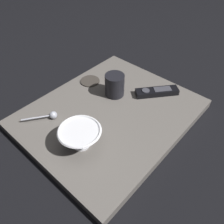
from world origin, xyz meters
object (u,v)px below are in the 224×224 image
(teaspoon, at_px, (51,115))
(cereal_bowl, at_px, (80,137))
(drink_coaster, at_px, (90,81))
(coffee_mug, at_px, (115,85))
(tv_remote_near, at_px, (157,92))

(teaspoon, bearing_deg, cereal_bowl, -93.31)
(cereal_bowl, xyz_separation_m, drink_coaster, (0.27, 0.23, -0.04))
(teaspoon, xyz_separation_m, drink_coaster, (0.26, 0.06, -0.01))
(cereal_bowl, bearing_deg, teaspoon, 86.69)
(coffee_mug, bearing_deg, cereal_bowl, -160.93)
(cereal_bowl, height_order, coffee_mug, coffee_mug)
(coffee_mug, distance_m, tv_remote_near, 0.18)
(cereal_bowl, height_order, tv_remote_near, cereal_bowl)
(coffee_mug, relative_size, drink_coaster, 1.08)
(teaspoon, height_order, tv_remote_near, teaspoon)
(coffee_mug, distance_m, teaspoon, 0.28)
(coffee_mug, bearing_deg, tv_remote_near, -48.30)
(cereal_bowl, bearing_deg, tv_remote_near, -5.32)
(teaspoon, xyz_separation_m, tv_remote_near, (0.38, -0.21, -0.00))
(cereal_bowl, distance_m, coffee_mug, 0.29)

